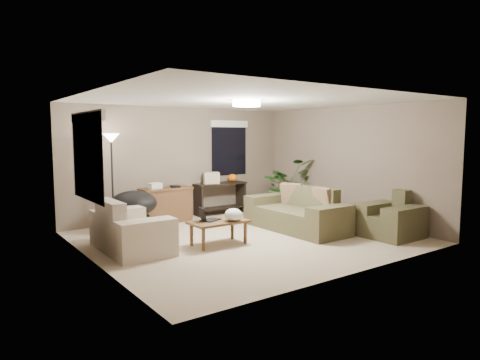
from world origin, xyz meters
TOP-DOWN VIEW (x-y plane):
  - room_shell at (0.00, 0.00)m, footprint 5.50×5.50m
  - main_sofa at (1.23, -0.04)m, footprint 0.95×2.20m
  - throw_pillows at (1.48, -0.04)m, footprint 0.39×1.39m
  - loveseat at (-2.07, 0.41)m, footprint 0.90×1.60m
  - armchair at (2.22, -1.48)m, footprint 0.95×1.00m
  - coffee_table at (-0.69, -0.14)m, footprint 1.00×0.55m
  - laptop at (-0.86, -0.04)m, footprint 0.41×0.34m
  - plastic_bag at (-0.49, -0.29)m, footprint 0.39×0.37m
  - desk at (-0.57, 2.15)m, footprint 1.10×0.50m
  - desk_papers at (-0.73, 2.14)m, footprint 0.69×0.28m
  - console_table at (0.90, 2.27)m, footprint 1.30×0.40m
  - pumpkin at (1.25, 2.27)m, footprint 0.26×0.26m
  - cardboard_box at (0.65, 2.27)m, footprint 0.43×0.38m
  - papasan_chair at (-1.47, 1.73)m, footprint 1.04×1.04m
  - floor_lamp at (-1.78, 2.02)m, footprint 0.32×0.32m
  - ceiling_fixture at (0.00, 0.00)m, footprint 0.50×0.50m
  - houseplant at (2.24, 1.45)m, footprint 1.19×1.33m
  - cat_scratching_post at (2.44, 0.42)m, footprint 0.32×0.32m
  - window_left at (-2.73, 0.30)m, footprint 0.05×1.56m
  - window_back at (1.30, 2.48)m, footprint 1.06×0.05m

SIDE VIEW (x-z plane):
  - cat_scratching_post at x=2.44m, z-range -0.04..0.46m
  - main_sofa at x=1.23m, z-range -0.13..0.72m
  - loveseat at x=-2.07m, z-range -0.13..0.72m
  - armchair at x=2.22m, z-range -0.13..0.72m
  - coffee_table at x=-0.69m, z-range 0.15..0.57m
  - desk at x=-0.57m, z-range 0.00..0.75m
  - console_table at x=0.90m, z-range 0.06..0.81m
  - papasan_chair at x=-1.47m, z-range 0.07..0.86m
  - laptop at x=-0.86m, z-range 0.36..0.60m
  - houseplant at x=2.24m, z-range 0.00..1.03m
  - plastic_bag at x=-0.49m, z-range 0.42..0.63m
  - throw_pillows at x=1.48m, z-range 0.42..0.88m
  - desk_papers at x=-0.73m, z-range 0.74..0.86m
  - pumpkin at x=1.25m, z-range 0.75..0.95m
  - cardboard_box at x=0.65m, z-range 0.75..1.01m
  - room_shell at x=0.00m, z-range -1.50..4.00m
  - floor_lamp at x=-1.78m, z-range 0.64..2.55m
  - window_left at x=-2.73m, z-range 1.12..2.45m
  - window_back at x=1.30m, z-range 1.12..2.45m
  - ceiling_fixture at x=0.00m, z-range 2.39..2.49m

